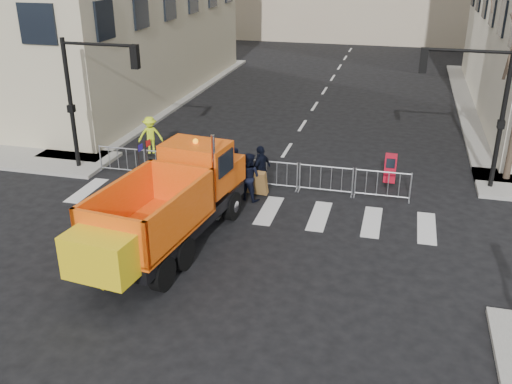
% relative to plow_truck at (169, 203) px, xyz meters
% --- Properties ---
extents(ground, '(120.00, 120.00, 0.00)m').
position_rel_plow_truck_xyz_m(ground, '(1.62, -2.11, -1.52)').
color(ground, black).
rests_on(ground, ground).
extents(sidewalk_back, '(64.00, 5.00, 0.15)m').
position_rel_plow_truck_xyz_m(sidewalk_back, '(1.62, 6.39, -1.44)').
color(sidewalk_back, gray).
rests_on(sidewalk_back, ground).
extents(traffic_light_left, '(0.18, 0.18, 5.40)m').
position_rel_plow_truck_xyz_m(traffic_light_left, '(-6.38, 5.39, 1.18)').
color(traffic_light_left, black).
rests_on(traffic_light_left, ground).
extents(traffic_light_right, '(0.18, 0.18, 5.40)m').
position_rel_plow_truck_xyz_m(traffic_light_right, '(10.12, 7.39, 1.18)').
color(traffic_light_right, black).
rests_on(traffic_light_right, ground).
extents(crowd_barriers, '(12.60, 0.60, 1.10)m').
position_rel_plow_truck_xyz_m(crowd_barriers, '(0.87, 5.49, -0.97)').
color(crowd_barriers, '#9EA0A5').
rests_on(crowd_barriers, ground).
extents(plow_truck, '(3.49, 9.00, 3.41)m').
position_rel_plow_truck_xyz_m(plow_truck, '(0.00, 0.00, 0.00)').
color(plow_truck, black).
rests_on(plow_truck, ground).
extents(cop_a, '(0.74, 0.73, 1.72)m').
position_rel_plow_truck_xyz_m(cop_a, '(0.59, 4.89, -0.65)').
color(cop_a, black).
rests_on(cop_a, ground).
extents(cop_b, '(1.05, 0.93, 1.81)m').
position_rel_plow_truck_xyz_m(cop_b, '(1.38, 4.16, -0.61)').
color(cop_b, black).
rests_on(cop_b, ground).
extents(cop_c, '(0.83, 1.19, 1.87)m').
position_rel_plow_truck_xyz_m(cop_c, '(1.65, 4.89, -0.58)').
color(cop_c, black).
rests_on(cop_c, ground).
extents(worker, '(1.22, 0.96, 1.66)m').
position_rel_plow_truck_xyz_m(worker, '(-4.05, 7.61, -0.54)').
color(worker, '#DAF91D').
rests_on(worker, sidewalk_back).
extents(newspaper_box, '(0.46, 0.41, 1.10)m').
position_rel_plow_truck_xyz_m(newspaper_box, '(6.33, 6.87, -0.82)').
color(newspaper_box, red).
rests_on(newspaper_box, sidewalk_back).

